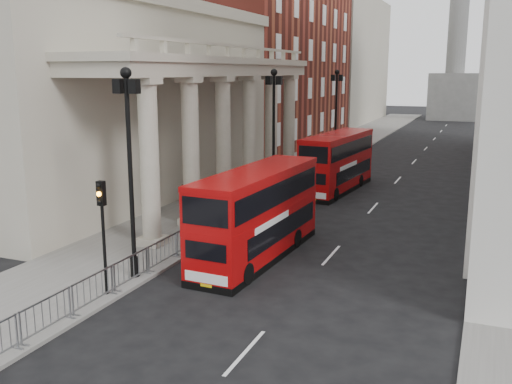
% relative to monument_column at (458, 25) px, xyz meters
% --- Properties ---
extents(ground, '(260.00, 260.00, 0.00)m').
position_rel_monument_column_xyz_m(ground, '(-6.00, -92.00, -15.98)').
color(ground, black).
rests_on(ground, ground).
extents(sidewalk_west, '(6.00, 140.00, 0.12)m').
position_rel_monument_column_xyz_m(sidewalk_west, '(-9.00, -62.00, -15.92)').
color(sidewalk_west, slate).
rests_on(sidewalk_west, ground).
extents(sidewalk_east, '(3.00, 140.00, 0.12)m').
position_rel_monument_column_xyz_m(sidewalk_east, '(7.50, -62.00, -15.92)').
color(sidewalk_east, slate).
rests_on(sidewalk_east, ground).
extents(kerb, '(0.20, 140.00, 0.14)m').
position_rel_monument_column_xyz_m(kerb, '(-6.05, -62.00, -15.91)').
color(kerb, slate).
rests_on(kerb, ground).
extents(portico_building, '(9.00, 28.00, 12.00)m').
position_rel_monument_column_xyz_m(portico_building, '(-16.50, -74.00, -9.98)').
color(portico_building, '#A8A18C').
rests_on(portico_building, ground).
extents(brick_building, '(9.00, 32.00, 22.00)m').
position_rel_monument_column_xyz_m(brick_building, '(-16.50, -44.00, -4.98)').
color(brick_building, maroon).
rests_on(brick_building, ground).
extents(west_building_far, '(9.00, 30.00, 20.00)m').
position_rel_monument_column_xyz_m(west_building_far, '(-16.50, -12.00, -5.98)').
color(west_building_far, '#A8A18C').
rests_on(west_building_far, ground).
extents(monument_column, '(8.00, 8.00, 54.20)m').
position_rel_monument_column_xyz_m(monument_column, '(0.00, 0.00, 0.00)').
color(monument_column, '#60605E').
rests_on(monument_column, ground).
extents(lamp_post_south, '(1.05, 0.44, 8.32)m').
position_rel_monument_column_xyz_m(lamp_post_south, '(-6.60, -88.00, -11.07)').
color(lamp_post_south, black).
rests_on(lamp_post_south, sidewalk_west).
extents(lamp_post_mid, '(1.05, 0.44, 8.32)m').
position_rel_monument_column_xyz_m(lamp_post_mid, '(-6.60, -72.00, -11.07)').
color(lamp_post_mid, black).
rests_on(lamp_post_mid, sidewalk_west).
extents(lamp_post_north, '(1.05, 0.44, 8.32)m').
position_rel_monument_column_xyz_m(lamp_post_north, '(-6.60, -56.00, -11.07)').
color(lamp_post_north, black).
rests_on(lamp_post_north, sidewalk_west).
extents(traffic_light, '(0.28, 0.33, 4.30)m').
position_rel_monument_column_xyz_m(traffic_light, '(-6.50, -90.02, -12.88)').
color(traffic_light, black).
rests_on(traffic_light, sidewalk_west).
extents(crowd_barriers, '(0.50, 18.75, 1.10)m').
position_rel_monument_column_xyz_m(crowd_barriers, '(-6.35, -89.78, -15.31)').
color(crowd_barriers, gray).
rests_on(crowd_barriers, sidewalk_west).
extents(bus_near, '(2.71, 9.44, 4.03)m').
position_rel_monument_column_xyz_m(bus_near, '(-3.02, -83.57, -13.87)').
color(bus_near, '#A60709').
rests_on(bus_near, ground).
extents(bus_far, '(3.07, 9.50, 4.03)m').
position_rel_monument_column_xyz_m(bus_far, '(-3.41, -67.69, -13.87)').
color(bus_far, '#A40708').
rests_on(bus_far, ground).
extents(pedestrian_a, '(0.62, 0.44, 1.60)m').
position_rel_monument_column_xyz_m(pedestrian_a, '(-8.91, -78.84, -15.06)').
color(pedestrian_a, black).
rests_on(pedestrian_a, sidewalk_west).
extents(pedestrian_b, '(0.92, 0.77, 1.70)m').
position_rel_monument_column_xyz_m(pedestrian_b, '(-11.00, -75.85, -15.01)').
color(pedestrian_b, black).
rests_on(pedestrian_b, sidewalk_west).
extents(pedestrian_c, '(0.95, 0.86, 1.64)m').
position_rel_monument_column_xyz_m(pedestrian_c, '(-7.71, -70.22, -15.04)').
color(pedestrian_c, black).
rests_on(pedestrian_c, sidewalk_west).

